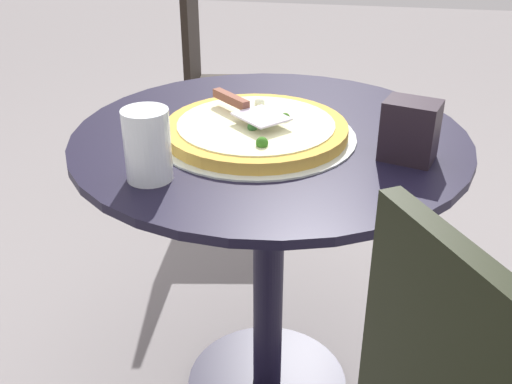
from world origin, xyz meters
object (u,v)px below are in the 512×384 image
patio_table (269,211)px  pizza_on_tray (256,130)px  drinking_cup (147,145)px  patio_chair_far (222,78)px  pizza_server (245,107)px  napkin_dispenser (410,131)px

patio_table → pizza_on_tray: size_ratio=2.01×
drinking_cup → patio_chair_far: drinking_cup is taller
patio_table → drinking_cup: bearing=143.6°
pizza_server → patio_chair_far: patio_chair_far is taller
napkin_dispenser → patio_chair_far: size_ratio=0.14×
patio_table → pizza_on_tray: bearing=134.9°
drinking_cup → napkin_dispenser: bearing=-70.3°
patio_table → drinking_cup: drinking_cup is taller
pizza_server → napkin_dispenser: bearing=-103.6°
pizza_server → napkin_dispenser: (-0.08, -0.33, 0.00)m
pizza_server → napkin_dispenser: napkin_dispenser is taller
drinking_cup → patio_chair_far: size_ratio=0.15×
napkin_dispenser → patio_chair_far: (1.11, 0.61, -0.28)m
patio_table → pizza_server: pizza_server is taller
pizza_on_tray → drinking_cup: 0.27m
napkin_dispenser → patio_chair_far: bearing=136.1°
patio_chair_far → drinking_cup: bearing=-172.8°
napkin_dispenser → pizza_on_tray: bearing=-173.3°
drinking_cup → napkin_dispenser: 0.48m
pizza_on_tray → patio_chair_far: 1.13m
pizza_server → patio_table: bearing=-89.1°
pizza_on_tray → pizza_server: (0.02, 0.03, 0.04)m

